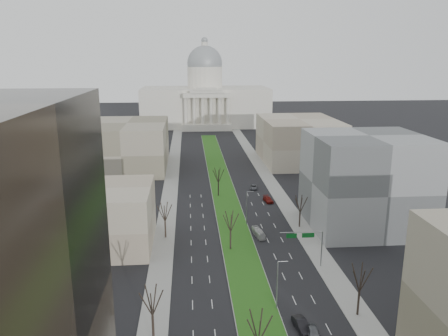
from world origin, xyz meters
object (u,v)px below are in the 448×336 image
car_black (301,325)px  car_grey_far (254,187)px  box_van (258,233)px  car_red (268,199)px  car_grey_near (313,333)px

car_black → car_grey_far: 77.77m
car_black → box_van: bearing=84.1°
car_grey_far → box_van: (-4.72, -39.54, 0.26)m
car_red → box_van: (-7.12, -25.93, 0.16)m
car_red → box_van: box_van is taller
car_black → box_van: (-0.93, 38.14, 0.08)m
car_grey_far → car_black: bearing=-83.6°
car_red → car_grey_far: car_red is taller
car_black → box_van: box_van is taller
car_grey_near → car_red: car_grey_near is taller
car_black → car_red: (6.19, 64.07, -0.07)m
car_black → box_van: size_ratio=0.77×
car_grey_near → box_van: bearing=98.1°
car_black → car_red: car_black is taller
car_grey_far → car_red: bearing=-70.9°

